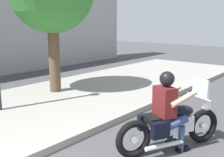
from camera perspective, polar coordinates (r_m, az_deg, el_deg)
name	(u,v)px	position (r m, az deg, el deg)	size (l,w,h in m)	color
motorcycle	(171,125)	(5.14, 12.09, -9.32)	(2.00, 1.09, 1.26)	black
rider	(168,106)	(4.98, 11.53, -5.49)	(0.76, 0.71, 1.45)	#591919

